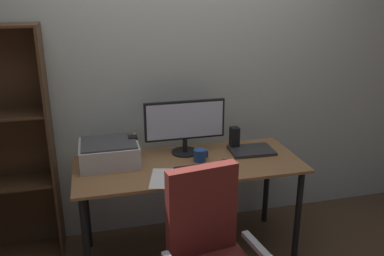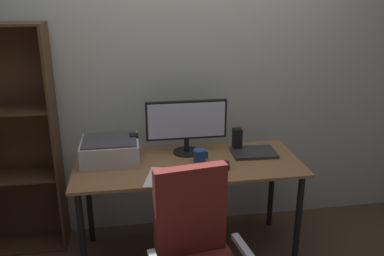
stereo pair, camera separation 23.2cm
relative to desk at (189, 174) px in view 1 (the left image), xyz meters
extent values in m
plane|color=#4C3826|center=(0.00, 0.00, -0.65)|extent=(12.00, 12.00, 0.00)
cube|color=beige|center=(0.00, 0.50, 0.65)|extent=(6.40, 0.10, 2.60)
cube|color=olive|center=(0.00, 0.00, 0.08)|extent=(1.58, 0.66, 0.02)
cylinder|color=black|center=(-0.73, -0.27, -0.29)|extent=(0.04, 0.04, 0.72)
cylinder|color=black|center=(0.73, -0.27, -0.29)|extent=(0.04, 0.04, 0.72)
cylinder|color=black|center=(-0.73, 0.27, -0.29)|extent=(0.04, 0.04, 0.72)
cylinder|color=black|center=(0.73, 0.27, -0.29)|extent=(0.04, 0.04, 0.72)
cylinder|color=black|center=(0.02, 0.19, 0.09)|extent=(0.20, 0.20, 0.01)
cylinder|color=black|center=(0.02, 0.19, 0.15)|extent=(0.04, 0.04, 0.10)
cube|color=black|center=(0.02, 0.19, 0.34)|extent=(0.59, 0.03, 0.29)
cube|color=silver|center=(0.02, 0.17, 0.34)|extent=(0.56, 0.01, 0.26)
cube|color=black|center=(0.02, -0.13, 0.10)|extent=(0.29, 0.12, 0.02)
cube|color=black|center=(0.24, -0.12, 0.10)|extent=(0.07, 0.11, 0.03)
cylinder|color=#285193|center=(0.08, 0.01, 0.13)|extent=(0.09, 0.09, 0.09)
cube|color=#285193|center=(0.13, 0.01, 0.14)|extent=(0.02, 0.01, 0.05)
cube|color=#2D2D30|center=(0.50, 0.08, 0.10)|extent=(0.33, 0.24, 0.02)
cube|color=black|center=(-0.37, 0.18, 0.17)|extent=(0.06, 0.07, 0.17)
cube|color=black|center=(0.40, 0.18, 0.17)|extent=(0.06, 0.07, 0.17)
cube|color=silver|center=(-0.54, 0.13, 0.16)|extent=(0.40, 0.34, 0.15)
cube|color=#424244|center=(-0.54, 0.13, 0.24)|extent=(0.37, 0.31, 0.01)
cube|color=white|center=(-0.20, -0.20, 0.09)|extent=(0.28, 0.34, 0.00)
cube|color=maroon|center=(-0.09, -0.65, 0.10)|extent=(0.41, 0.13, 0.52)
cube|color=#B7BABC|center=(0.18, -0.81, -0.07)|extent=(0.08, 0.26, 0.03)
cube|color=#4C331E|center=(-0.93, 0.29, 0.19)|extent=(0.02, 0.28, 1.69)
cube|color=#4C331E|center=(-1.24, 0.42, 0.19)|extent=(0.65, 0.01, 1.69)
cube|color=#4C331E|center=(-1.24, 0.29, -0.64)|extent=(0.61, 0.26, 0.02)
cube|color=#4C331E|center=(-1.24, 0.29, -0.06)|extent=(0.61, 0.26, 0.02)
camera|label=1|loc=(-0.61, -2.51, 1.24)|focal=37.67mm
camera|label=2|loc=(-0.39, -2.56, 1.24)|focal=37.67mm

